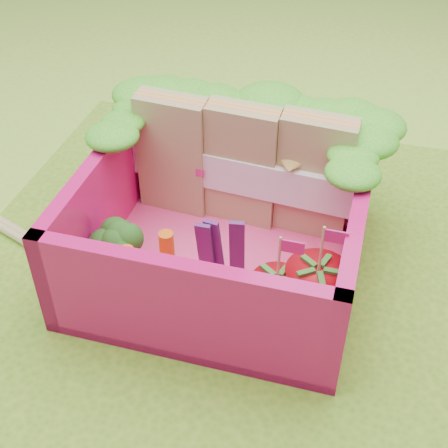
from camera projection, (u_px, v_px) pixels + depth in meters
name	position (u px, v px, depth m)	size (l,w,h in m)	color
ground	(228.00, 256.00, 3.23)	(14.00, 14.00, 0.00)	#8EC437
placemat	(228.00, 254.00, 3.22)	(2.60, 2.60, 0.03)	#639922
bento_floor	(224.00, 258.00, 3.14)	(1.30, 1.30, 0.05)	#FC4086
bento_box	(224.00, 220.00, 2.98)	(1.30, 1.30, 0.55)	#DB1268
lettuce_ruffle	(249.00, 112.00, 3.11)	(1.43, 0.77, 0.11)	#388F1A
sandwich_stack	(243.00, 166.00, 3.17)	(1.18, 0.26, 0.65)	tan
broccoli	(117.00, 247.00, 2.90)	(0.32, 0.32, 0.25)	#64A650
carrot_sticks	(149.00, 265.00, 2.86)	(0.21, 0.21, 0.29)	orange
purple_wedges	(219.00, 249.00, 2.87)	(0.21, 0.08, 0.38)	#491A5D
strawberry_left	(276.00, 297.00, 2.73)	(0.23, 0.23, 0.47)	red
strawberry_right	(316.00, 293.00, 2.71)	(0.29, 0.29, 0.53)	red
snap_peas	(289.00, 302.00, 2.84)	(0.56, 0.56, 0.05)	#62AB35
chopsticks	(34.00, 243.00, 3.23)	(2.16, 0.85, 0.05)	tan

